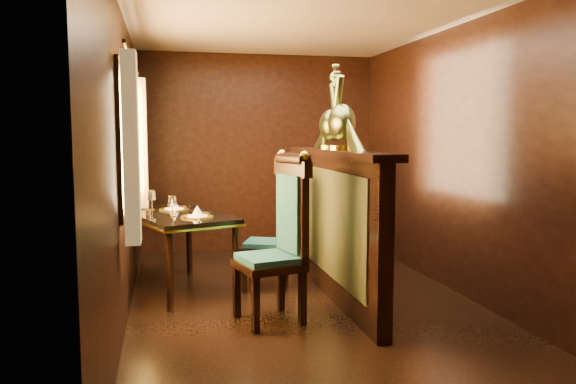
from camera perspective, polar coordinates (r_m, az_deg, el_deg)
name	(u,v)px	position (r m, az deg, el deg)	size (l,w,h in m)	color
ground	(306,306)	(5.00, 1.84, -11.50)	(5.00, 5.00, 0.00)	black
room_shell	(296,124)	(4.77, 0.85, 6.93)	(3.04, 5.04, 2.52)	black
partition	(332,219)	(5.21, 4.48, -2.76)	(0.26, 2.70, 1.36)	black
dining_table	(179,221)	(5.44, -10.97, -2.94)	(1.13, 1.43, 0.94)	black
chair_left	(283,232)	(4.51, -0.49, -4.13)	(0.59, 0.61, 1.37)	black
chair_right	(277,226)	(5.40, -1.16, -3.44)	(0.56, 0.57, 1.19)	black
peacock_left	(342,106)	(4.92, 5.48, 8.69)	(0.24, 0.64, 0.76)	#1B5333
peacock_right	(331,111)	(5.22, 4.40, 8.20)	(0.22, 0.58, 0.69)	#1B5333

